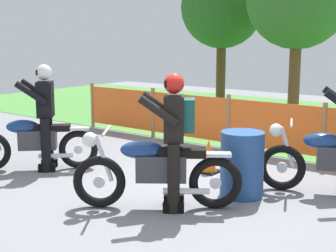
% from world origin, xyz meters
% --- Properties ---
extents(ground, '(24.00, 24.00, 0.02)m').
position_xyz_m(ground, '(0.00, 0.00, -0.01)').
color(ground, gray).
extents(barrier_fence, '(9.31, 0.08, 1.05)m').
position_xyz_m(barrier_fence, '(-0.00, 2.75, 0.54)').
color(barrier_fence, '#997547').
rests_on(barrier_fence, ground).
extents(tree_leftmost, '(2.43, 2.43, 4.18)m').
position_xyz_m(tree_leftmost, '(-4.03, 7.46, 2.94)').
color(tree_leftmost, brown).
rests_on(tree_leftmost, ground).
extents(motorcycle_lead, '(1.77, 1.34, 1.00)m').
position_xyz_m(motorcycle_lead, '(0.07, -0.61, 0.48)').
color(motorcycle_lead, black).
rests_on(motorcycle_lead, ground).
extents(motorcycle_trailing, '(1.52, 1.46, 0.95)m').
position_xyz_m(motorcycle_trailing, '(-2.62, -0.42, 0.46)').
color(motorcycle_trailing, black).
rests_on(motorcycle_trailing, ground).
extents(motorcycle_third, '(1.93, 0.99, 0.98)m').
position_xyz_m(motorcycle_third, '(1.62, 1.31, 0.47)').
color(motorcycle_third, black).
rests_on(motorcycle_third, ground).
extents(rider_lead, '(0.78, 0.73, 1.69)m').
position_xyz_m(rider_lead, '(0.25, -0.47, 0.95)').
color(rider_lead, black).
rests_on(rider_lead, ground).
extents(rider_trailing, '(0.73, 0.73, 1.69)m').
position_xyz_m(rider_trailing, '(-2.48, -0.29, 0.92)').
color(rider_trailing, black).
rests_on(rider_trailing, ground).
extents(traffic_cone, '(0.32, 0.32, 0.53)m').
position_xyz_m(traffic_cone, '(-0.32, 1.16, 0.26)').
color(traffic_cone, black).
rests_on(traffic_cone, ground).
extents(spare_drum, '(0.58, 0.58, 0.88)m').
position_xyz_m(spare_drum, '(0.67, 0.46, 0.44)').
color(spare_drum, navy).
rests_on(spare_drum, ground).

